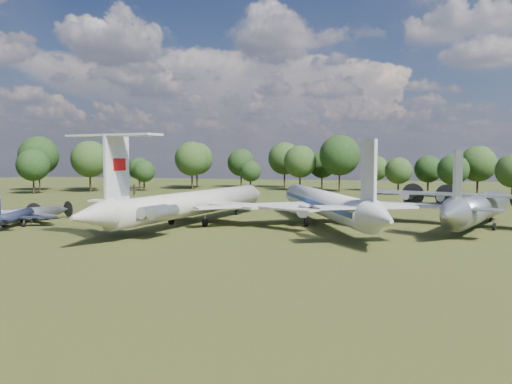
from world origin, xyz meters
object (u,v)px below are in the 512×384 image
(small_prop_northwest, at_px, (29,215))
(tu104_jet, at_px, (324,208))
(an12_transport, at_px, (478,212))
(person_on_il62, at_px, (134,191))
(small_prop_west, at_px, (14,219))
(il62_airliner, at_px, (195,208))

(small_prop_northwest, bearing_deg, tu104_jet, 33.52)
(tu104_jet, bearing_deg, an12_transport, -17.12)
(an12_transport, height_order, person_on_il62, person_on_il62)
(small_prop_west, bearing_deg, an12_transport, -3.02)
(il62_airliner, bearing_deg, small_prop_northwest, -159.71)
(small_prop_west, relative_size, small_prop_northwest, 1.01)
(il62_airliner, xyz_separation_m, an12_transport, (39.86, 5.92, -0.12))
(small_prop_west, bearing_deg, tu104_jet, 0.55)
(il62_airliner, relative_size, tu104_jet, 1.00)
(il62_airliner, distance_m, small_prop_northwest, 25.91)
(tu104_jet, distance_m, an12_transport, 21.34)
(person_on_il62, bearing_deg, small_prop_northwest, 3.18)
(tu104_jet, bearing_deg, small_prop_northwest, 167.24)
(small_prop_west, height_order, person_on_il62, person_on_il62)
(il62_airliner, relative_size, small_prop_west, 3.28)
(tu104_jet, xyz_separation_m, person_on_il62, (-21.24, -17.26, 3.26))
(tu104_jet, relative_size, small_prop_west, 3.29)
(small_prop_northwest, relative_size, person_on_il62, 8.79)
(an12_transport, distance_m, small_prop_west, 65.50)
(il62_airliner, xyz_separation_m, person_on_il62, (-2.60, -13.51, 3.32))
(an12_transport, bearing_deg, small_prop_west, -145.44)
(tu104_jet, xyz_separation_m, small_prop_west, (-42.50, -12.91, -1.39))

